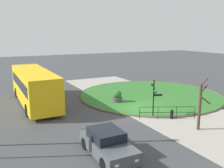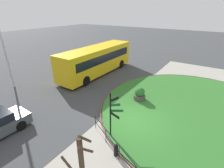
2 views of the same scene
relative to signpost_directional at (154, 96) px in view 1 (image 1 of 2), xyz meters
name	(u,v)px [view 1 (image 1 of 2)]	position (x,y,z in m)	size (l,w,h in m)	color
ground	(143,109)	(2.05, -0.39, -1.69)	(120.00, 120.00, 0.00)	#3D3F42
sidewalk_paving	(161,106)	(2.05, -2.40, -1.68)	(32.00, 7.97, 0.02)	#9E998E
grass_island	(150,94)	(5.93, -3.97, -1.64)	(14.76, 14.76, 0.10)	#2D6B28
grass_kerb_ring	(150,94)	(5.93, -3.97, -1.64)	(15.07, 15.07, 0.11)	brown
signpost_directional	(154,96)	(0.00, 0.00, 0.00)	(0.77, 0.74, 2.99)	black
bollard_foreground	(172,114)	(-1.05, -0.93, -1.31)	(0.24, 0.24, 0.75)	black
railing_grass_edge	(167,111)	(-0.91, -0.60, -1.06)	(1.91, 3.82, 0.97)	black
bus_yellow	(34,86)	(8.11, 7.50, -0.01)	(10.69, 2.72, 3.12)	yellow
car_near_lane	(107,144)	(-3.91, 6.02, -1.05)	(4.16, 1.86, 1.39)	#474C51
planter_near_signpost	(117,97)	(4.93, 0.54, -1.16)	(0.98, 0.98, 1.19)	#47423D
street_tree_bare	(200,105)	(-3.60, -1.08, 0.06)	(0.83, 0.97, 3.59)	#423323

